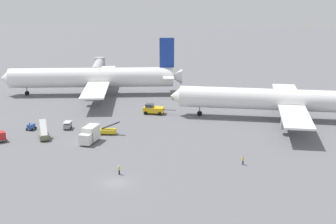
# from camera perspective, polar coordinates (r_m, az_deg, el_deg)

# --- Properties ---
(ground_plane) EXTENTS (600.00, 600.00, 0.00)m
(ground_plane) POSITION_cam_1_polar(r_m,az_deg,el_deg) (83.22, -6.21, -8.39)
(ground_plane) COLOR slate
(airliner_at_gate_left) EXTENTS (54.81, 48.91, 17.20)m
(airliner_at_gate_left) POSITION_cam_1_polar(r_m,az_deg,el_deg) (146.62, -8.95, 4.07)
(airliner_at_gate_left) COLOR white
(airliner_at_gate_left) RESTS_ON ground
(airliner_being_pushed) EXTENTS (55.64, 44.37, 16.38)m
(airliner_being_pushed) POSITION_cam_1_polar(r_m,az_deg,el_deg) (121.69, 13.52, 1.39)
(airliner_being_pushed) COLOR white
(airliner_being_pushed) RESTS_ON ground
(pushback_tug) EXTENTS (8.48, 3.30, 2.98)m
(pushback_tug) POSITION_cam_1_polar(r_m,az_deg,el_deg) (124.32, -1.78, 0.35)
(pushback_tug) COLOR gold
(pushback_tug) RESTS_ON ground
(gse_baggage_cart_near_cluster) EXTENTS (1.83, 2.87, 1.71)m
(gse_baggage_cart_near_cluster) POSITION_cam_1_polar(r_m,az_deg,el_deg) (114.05, -11.92, -1.57)
(gse_baggage_cart_near_cluster) COLOR gray
(gse_baggage_cart_near_cluster) RESTS_ON ground
(gse_stair_truck_yellow) EXTENTS (3.70, 4.92, 4.06)m
(gse_stair_truck_yellow) POSITION_cam_1_polar(r_m,az_deg,el_deg) (107.97, -14.63, -2.61)
(gse_stair_truck_yellow) COLOR #666B4C
(gse_stair_truck_yellow) RESTS_ON ground
(gse_gpu_cart_small) EXTENTS (1.96, 2.36, 1.90)m
(gse_gpu_cart_small) POSITION_cam_1_polar(r_m,az_deg,el_deg) (115.33, -16.06, -1.69)
(gse_gpu_cart_small) COLOR #2D5199
(gse_gpu_cart_small) RESTS_ON ground
(gse_catering_truck_tall) EXTENTS (3.34, 6.16, 3.50)m
(gse_catering_truck_tall) POSITION_cam_1_polar(r_m,az_deg,el_deg) (103.31, -9.34, -2.69)
(gse_catering_truck_tall) COLOR silver
(gse_catering_truck_tall) RESTS_ON ground
(gse_belt_loader_portside) EXTENTS (5.00, 2.10, 3.02)m
(gse_belt_loader_portside) POSITION_cam_1_polar(r_m,az_deg,el_deg) (108.56, -7.27, -2.24)
(gse_belt_loader_portside) COLOR gold
(gse_belt_loader_portside) RESTS_ON ground
(ground_crew_wing_walker_right) EXTENTS (0.36, 0.50, 1.73)m
(ground_crew_wing_walker_right) POSITION_cam_1_polar(r_m,az_deg,el_deg) (86.11, -5.87, -6.89)
(ground_crew_wing_walker_right) COLOR black
(ground_crew_wing_walker_right) RESTS_ON ground
(ground_crew_marshaller_foreground) EXTENTS (0.36, 0.49, 1.65)m
(ground_crew_marshaller_foreground) POSITION_cam_1_polar(r_m,az_deg,el_deg) (91.23, 8.96, -5.73)
(ground_crew_marshaller_foreground) COLOR #2D3351
(ground_crew_marshaller_foreground) RESTS_ON ground
(jet_bridge) EXTENTS (6.94, 21.37, 6.13)m
(jet_bridge) POSITION_cam_1_polar(r_m,az_deg,el_deg) (173.31, -8.36, 5.52)
(jet_bridge) COLOR #B7B7BC
(jet_bridge) RESTS_ON ground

